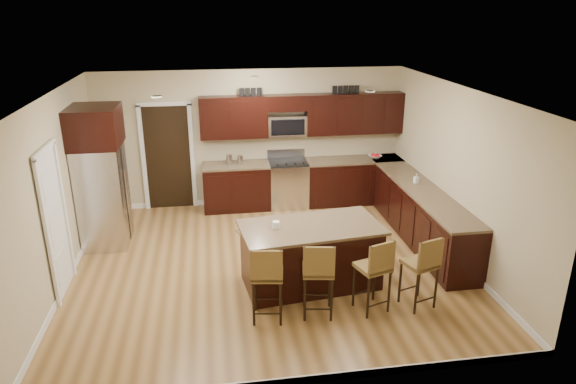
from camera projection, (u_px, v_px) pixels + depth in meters
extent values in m
plane|color=olive|center=(269.00, 264.00, 8.09)|extent=(6.00, 6.00, 0.00)
plane|color=silver|center=(266.00, 92.00, 7.15)|extent=(6.00, 6.00, 0.00)
plane|color=tan|center=(252.00, 138.00, 10.17)|extent=(6.00, 0.00, 6.00)
plane|color=tan|center=(55.00, 194.00, 7.19)|extent=(0.00, 5.50, 5.50)
plane|color=tan|center=(457.00, 174.00, 8.05)|extent=(0.00, 5.50, 5.50)
cube|color=black|center=(237.00, 187.00, 10.16)|extent=(1.30, 0.60, 0.88)
cube|color=black|center=(353.00, 181.00, 10.50)|extent=(1.94, 0.60, 0.88)
cube|color=black|center=(422.00, 217.00, 8.76)|extent=(0.60, 3.35, 0.88)
cube|color=brown|center=(236.00, 165.00, 10.00)|extent=(1.30, 0.63, 0.04)
cube|color=brown|center=(354.00, 160.00, 10.34)|extent=(1.94, 0.63, 0.04)
cube|color=brown|center=(425.00, 192.00, 8.60)|extent=(0.63, 3.35, 0.04)
cube|color=black|center=(234.00, 117.00, 9.80)|extent=(1.30, 0.33, 0.80)
cube|color=black|center=(354.00, 113.00, 10.14)|extent=(1.94, 0.33, 0.80)
cube|color=black|center=(287.00, 103.00, 9.86)|extent=(0.76, 0.33, 0.30)
cube|color=silver|center=(288.00, 184.00, 10.30)|extent=(0.76, 0.64, 0.90)
cube|color=black|center=(288.00, 162.00, 10.14)|extent=(0.76, 0.60, 0.03)
cube|color=black|center=(290.00, 189.00, 10.02)|extent=(0.65, 0.01, 0.45)
cube|color=silver|center=(286.00, 153.00, 10.35)|extent=(0.76, 0.05, 0.18)
cube|color=silver|center=(287.00, 125.00, 10.04)|extent=(0.76, 0.31, 0.40)
cube|color=black|center=(168.00, 158.00, 10.03)|extent=(0.85, 0.03, 2.06)
cube|color=white|center=(55.00, 224.00, 7.03)|extent=(0.03, 0.80, 2.04)
cube|color=black|center=(311.00, 256.00, 7.39)|extent=(1.98, 1.15, 0.88)
cube|color=brown|center=(311.00, 227.00, 7.23)|extent=(2.09, 1.26, 0.04)
cube|color=black|center=(310.00, 280.00, 7.53)|extent=(1.89, 1.06, 0.09)
cube|color=brown|center=(267.00, 274.00, 6.50)|extent=(0.45, 0.45, 0.06)
cube|color=brown|center=(267.00, 266.00, 6.26)|extent=(0.40, 0.10, 0.43)
cylinder|color=black|center=(256.00, 305.00, 6.43)|extent=(0.03, 0.03, 0.61)
cylinder|color=black|center=(283.00, 303.00, 6.48)|extent=(0.03, 0.03, 0.61)
cylinder|color=black|center=(253.00, 291.00, 6.75)|extent=(0.03, 0.03, 0.61)
cylinder|color=black|center=(279.00, 289.00, 6.79)|extent=(0.03, 0.03, 0.61)
cube|color=brown|center=(318.00, 270.00, 6.59)|extent=(0.46, 0.46, 0.06)
cube|color=brown|center=(319.00, 263.00, 6.35)|extent=(0.40, 0.10, 0.43)
cylinder|color=black|center=(307.00, 301.00, 6.52)|extent=(0.03, 0.03, 0.61)
cylinder|color=black|center=(333.00, 299.00, 6.57)|extent=(0.03, 0.03, 0.61)
cylinder|color=black|center=(303.00, 287.00, 6.84)|extent=(0.03, 0.03, 0.61)
cylinder|color=black|center=(327.00, 285.00, 6.89)|extent=(0.03, 0.03, 0.61)
cube|color=brown|center=(373.00, 267.00, 6.70)|extent=(0.49, 0.49, 0.06)
cube|color=brown|center=(382.00, 259.00, 6.48)|extent=(0.38, 0.16, 0.42)
cylinder|color=black|center=(363.00, 297.00, 6.63)|extent=(0.03, 0.03, 0.60)
cylinder|color=black|center=(387.00, 295.00, 6.68)|extent=(0.03, 0.03, 0.60)
cylinder|color=black|center=(356.00, 284.00, 6.94)|extent=(0.03, 0.03, 0.60)
cylinder|color=black|center=(379.00, 282.00, 6.99)|extent=(0.03, 0.03, 0.60)
cube|color=silver|center=(103.00, 196.00, 8.53)|extent=(0.72, 0.86, 1.72)
cube|color=black|center=(126.00, 195.00, 8.58)|extent=(0.01, 0.02, 1.63)
cylinder|color=silver|center=(126.00, 191.00, 8.48)|extent=(0.02, 0.02, 0.76)
cylinder|color=silver|center=(128.00, 188.00, 8.63)|extent=(0.02, 0.02, 0.76)
cube|color=black|center=(94.00, 126.00, 8.12)|extent=(0.78, 0.92, 0.63)
cube|color=olive|center=(266.00, 231.00, 9.25)|extent=(1.11, 0.93, 0.01)
imported|color=silver|center=(375.00, 156.00, 10.38)|extent=(0.30, 0.30, 0.07)
imported|color=#B2B2B2|center=(416.00, 178.00, 8.92)|extent=(0.09, 0.09, 0.17)
cylinder|color=silver|center=(229.00, 160.00, 9.94)|extent=(0.12, 0.12, 0.20)
cylinder|color=silver|center=(240.00, 160.00, 9.97)|extent=(0.11, 0.11, 0.17)
cylinder|color=white|center=(276.00, 225.00, 7.14)|extent=(0.10, 0.10, 0.10)
cube|color=brown|center=(420.00, 263.00, 6.79)|extent=(0.49, 0.49, 0.06)
cube|color=brown|center=(431.00, 255.00, 6.57)|extent=(0.38, 0.16, 0.42)
cylinder|color=black|center=(411.00, 293.00, 6.73)|extent=(0.03, 0.03, 0.60)
cylinder|color=black|center=(435.00, 291.00, 6.77)|extent=(0.03, 0.03, 0.60)
cylinder|color=black|center=(402.00, 280.00, 7.04)|extent=(0.03, 0.03, 0.60)
cylinder|color=black|center=(425.00, 278.00, 7.08)|extent=(0.03, 0.03, 0.60)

